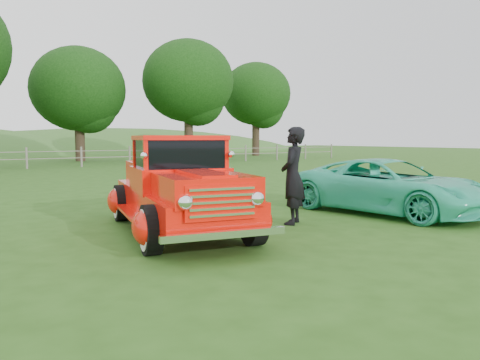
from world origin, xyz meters
TOP-DOWN VIEW (x-y plane):
  - ground at (0.00, 0.00)m, footprint 140.00×140.00m
  - fence_line at (0.00, 22.00)m, footprint 48.00×0.12m
  - tree_near_east at (5.00, 29.00)m, footprint 6.80×6.80m
  - tree_mid_east at (13.00, 27.00)m, footprint 7.20×7.20m
  - tree_far_east at (22.00, 30.00)m, footprint 6.60×6.60m
  - red_pickup at (-1.26, 1.64)m, footprint 3.03×5.25m
  - teal_sedan at (3.69, 0.75)m, footprint 2.54×4.71m
  - man at (0.99, 1.03)m, footprint 0.85×0.81m

SIDE VIEW (x-z plane):
  - ground at x=0.00m, z-range 0.00..0.00m
  - fence_line at x=0.00m, z-range 0.00..1.20m
  - teal_sedan at x=3.69m, z-range 0.00..1.25m
  - red_pickup at x=-1.26m, z-range -0.09..1.69m
  - man at x=0.99m, z-range 0.00..1.96m
  - tree_near_east at x=5.00m, z-range 1.08..9.41m
  - tree_far_east at x=22.00m, z-range 1.43..10.29m
  - tree_mid_east at x=13.00m, z-range 1.45..10.89m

